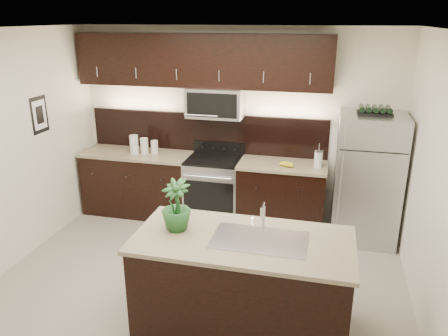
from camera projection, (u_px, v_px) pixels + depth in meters
The scene contains 12 objects.
ground at pixel (197, 288), 4.77m from camera, with size 4.50×4.50×0.00m, color gray.
room_walls at pixel (181, 138), 4.21m from camera, with size 4.52×4.02×2.71m.
counter_run at pixel (200, 188), 6.27m from camera, with size 3.51×0.65×0.94m.
upper_fixtures at pixel (203, 69), 5.85m from camera, with size 3.49×0.40×1.66m.
island at pixel (242, 283), 4.04m from camera, with size 1.96×0.96×0.94m.
sink_faucet at pixel (260, 238), 3.86m from camera, with size 0.84×0.50×0.28m.
refrigerator at pixel (367, 179), 5.59m from camera, with size 0.81×0.73×1.68m, color #B2B2B7.
wine_rack at pixel (375, 111), 5.30m from camera, with size 0.41×0.26×0.10m.
plant at pixel (176, 205), 3.98m from camera, with size 0.27×0.27×0.48m, color #205123.
canisters at pixel (142, 145), 6.25m from camera, with size 0.39×0.18×0.27m.
french_press at pixel (318, 159), 5.67m from camera, with size 0.11×0.11×0.32m.
bananas at pixel (284, 163), 5.77m from camera, with size 0.20×0.15×0.06m, color gold.
Camera 1 is at (1.26, -3.89, 2.81)m, focal length 35.00 mm.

